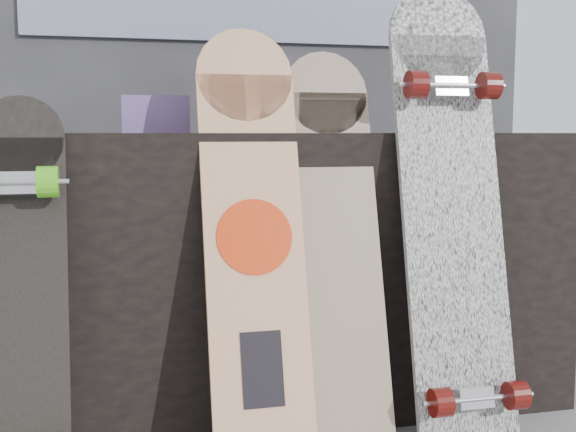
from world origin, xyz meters
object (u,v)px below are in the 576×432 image
object	(u,v)px
longboard_geisha	(254,231)
longboard_celtic	(336,237)
skateboard_dark	(21,291)
longboard_cascadia	(453,205)
vendor_table	(283,268)

from	to	relation	value
longboard_geisha	longboard_celtic	world-z (taller)	longboard_geisha
longboard_geisha	skateboard_dark	distance (m)	0.55
longboard_cascadia	skateboard_dark	world-z (taller)	longboard_cascadia
longboard_celtic	skateboard_dark	xyz separation A→B (m)	(-0.75, -0.07, -0.08)
vendor_table	longboard_geisha	bearing A→B (deg)	-114.11
longboard_cascadia	skateboard_dark	distance (m)	1.06
longboard_geisha	longboard_celtic	distance (m)	0.22
longboard_cascadia	longboard_celtic	bearing A→B (deg)	172.67
vendor_table	longboard_geisha	world-z (taller)	longboard_geisha
longboard_geisha	skateboard_dark	xyz separation A→B (m)	(-0.53, -0.06, -0.11)
vendor_table	longboard_celtic	distance (m)	0.37
vendor_table	longboard_geisha	xyz separation A→B (m)	(-0.16, -0.35, 0.16)
longboard_geisha	skateboard_dark	bearing A→B (deg)	-173.94
skateboard_dark	longboard_cascadia	bearing A→B (deg)	1.68
vendor_table	skateboard_dark	world-z (taller)	skateboard_dark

